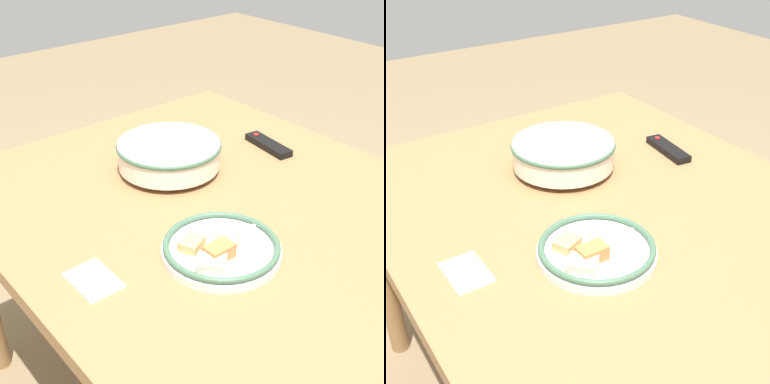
% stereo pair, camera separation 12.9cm
% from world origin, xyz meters
% --- Properties ---
extents(dining_table, '(1.23, 1.05, 0.72)m').
position_xyz_m(dining_table, '(0.00, 0.00, 0.64)').
color(dining_table, olive).
rests_on(dining_table, ground_plane).
extents(noodle_bowl, '(0.29, 0.29, 0.09)m').
position_xyz_m(noodle_bowl, '(-0.20, 0.01, 0.77)').
color(noodle_bowl, silver).
rests_on(noodle_bowl, dining_table).
extents(food_plate, '(0.26, 0.26, 0.05)m').
position_xyz_m(food_plate, '(0.18, -0.14, 0.74)').
color(food_plate, white).
rests_on(food_plate, dining_table).
extents(tv_remote, '(0.17, 0.07, 0.02)m').
position_xyz_m(tv_remote, '(-0.12, 0.33, 0.73)').
color(tv_remote, black).
rests_on(tv_remote, dining_table).
extents(folded_napkin, '(0.11, 0.08, 0.01)m').
position_xyz_m(folded_napkin, '(0.08, -0.39, 0.72)').
color(folded_napkin, white).
rests_on(folded_napkin, dining_table).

